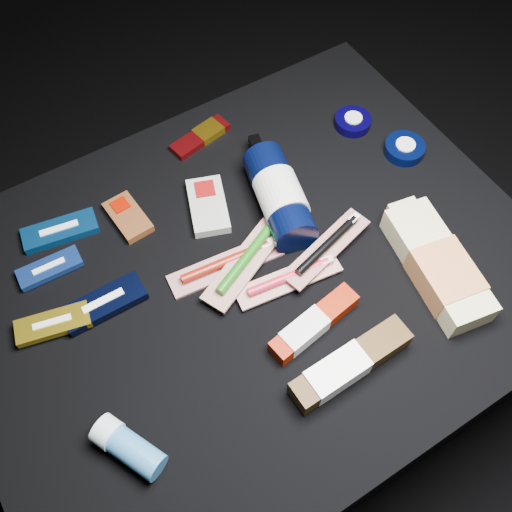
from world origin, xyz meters
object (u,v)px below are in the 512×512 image
deodorant_stick (128,447)px  toothpaste_carton_red (311,326)px  bodywash_bottle (438,267)px  lotion_bottle (279,196)px

deodorant_stick → toothpaste_carton_red: bearing=-22.4°
bodywash_bottle → deodorant_stick: size_ratio=2.20×
lotion_bottle → toothpaste_carton_red: bearing=-96.9°
bodywash_bottle → deodorant_stick: bearing=-170.7°
bodywash_bottle → toothpaste_carton_red: bearing=-176.1°
bodywash_bottle → deodorant_stick: (-0.57, 0.01, -0.00)m
bodywash_bottle → toothpaste_carton_red: size_ratio=1.51×
lotion_bottle → bodywash_bottle: bearing=-45.1°
deodorant_stick → toothpaste_carton_red: (0.33, 0.02, -0.01)m
lotion_bottle → toothpaste_carton_red: size_ratio=1.49×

